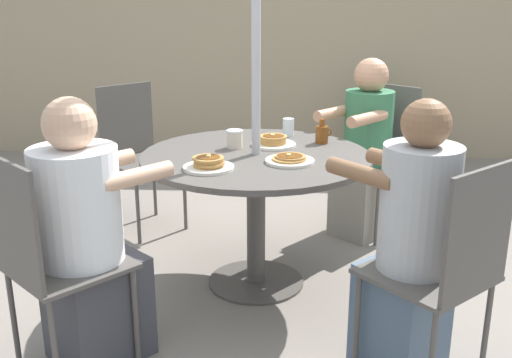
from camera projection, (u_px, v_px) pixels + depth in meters
The scene contains 18 objects.
ground_plane at pixel (256, 282), 3.35m from camera, with size 12.00×12.00×0.00m, color gray.
back_fence at pixel (272, 74), 5.74m from camera, with size 10.00×0.06×1.61m, color tan.
patio_table at pixel (256, 176), 3.16m from camera, with size 1.21×1.21×0.74m.
umbrella_pole at pixel (256, 59), 2.98m from camera, with size 0.05×0.05×2.47m, color #ADADB2.
patio_chair_north at pixel (46, 254), 2.38m from camera, with size 0.61×0.61×0.97m.
diner_north at pixel (87, 246), 2.51m from camera, with size 0.59×0.60×1.17m.
patio_chair_east at pixel (448, 264), 2.30m from camera, with size 0.61×0.61×0.97m.
diner_east at pixel (410, 251), 2.43m from camera, with size 0.55×0.56×1.18m.
patio_chair_south at pixel (380, 149), 3.99m from camera, with size 0.61×0.61×0.97m.
diner_south at pixel (365, 155), 3.87m from camera, with size 0.55×0.57×1.16m.
patio_chair_west at pixel (137, 148), 4.01m from camera, with size 0.61×0.61×0.97m.
pancake_plate_a at pixel (290, 160), 2.97m from camera, with size 0.25×0.25×0.05m.
pancake_plate_b at pixel (273, 142), 3.28m from camera, with size 0.25×0.25×0.07m.
pancake_plate_c at pixel (209, 164), 2.85m from camera, with size 0.25×0.25×0.07m.
syrup_bottle at pixel (322, 134), 3.34m from camera, with size 0.09×0.07×0.14m.
coffee_cup at pixel (235, 139), 3.23m from camera, with size 0.09×0.09×0.10m.
drinking_glass_a at pixel (288, 127), 3.51m from camera, with size 0.07×0.07×0.10m, color silver.
potted_shrub at pixel (389, 126), 5.31m from camera, with size 0.60×0.60×0.76m.
Camera 1 is at (0.17, -3.02, 1.55)m, focal length 42.00 mm.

